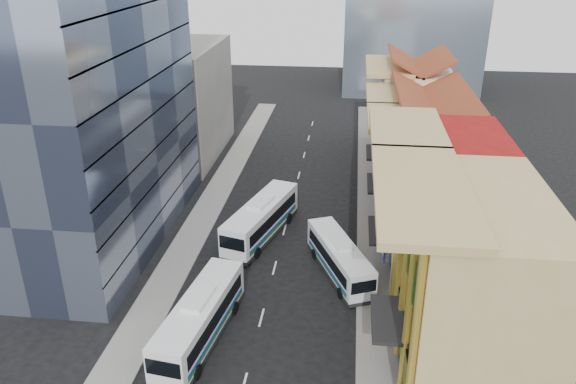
# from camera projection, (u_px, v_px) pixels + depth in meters

# --- Properties ---
(sidewalk_right) EXTENTS (3.00, 90.00, 0.15)m
(sidewalk_right) POSITION_uv_depth(u_px,v_px,m) (373.00, 234.00, 53.42)
(sidewalk_right) COLOR slate
(sidewalk_right) RESTS_ON ground
(sidewalk_left) EXTENTS (3.00, 90.00, 0.15)m
(sidewalk_left) POSITION_uv_depth(u_px,v_px,m) (199.00, 224.00, 55.23)
(sidewalk_left) COLOR slate
(sidewalk_left) RESTS_ON ground
(shophouse_tan) EXTENTS (8.00, 14.00, 12.00)m
(shophouse_tan) POSITION_uv_depth(u_px,v_px,m) (473.00, 284.00, 35.00)
(shophouse_tan) COLOR tan
(shophouse_tan) RESTS_ON ground
(shophouse_red) EXTENTS (8.00, 10.00, 12.00)m
(shophouse_red) POSITION_uv_depth(u_px,v_px,m) (446.00, 203.00, 45.88)
(shophouse_red) COLOR maroon
(shophouse_red) RESTS_ON ground
(shophouse_cream_near) EXTENTS (8.00, 9.00, 10.00)m
(shophouse_cream_near) POSITION_uv_depth(u_px,v_px,m) (432.00, 171.00, 54.90)
(shophouse_cream_near) COLOR silver
(shophouse_cream_near) RESTS_ON ground
(shophouse_cream_mid) EXTENTS (8.00, 9.00, 10.00)m
(shophouse_cream_mid) POSITION_uv_depth(u_px,v_px,m) (422.00, 141.00, 63.07)
(shophouse_cream_mid) COLOR silver
(shophouse_cream_mid) RESTS_ON ground
(shophouse_cream_far) EXTENTS (8.00, 12.00, 11.00)m
(shophouse_cream_far) POSITION_uv_depth(u_px,v_px,m) (415.00, 111.00, 72.38)
(shophouse_cream_far) COLOR silver
(shophouse_cream_far) RESTS_ON ground
(office_tower) EXTENTS (12.00, 26.00, 30.00)m
(office_tower) POSITION_uv_depth(u_px,v_px,m) (80.00, 78.00, 47.33)
(office_tower) COLOR #444F6C
(office_tower) RESTS_ON ground
(office_block_far) EXTENTS (10.00, 18.00, 14.00)m
(office_block_far) POSITION_uv_depth(u_px,v_px,m) (179.00, 101.00, 71.34)
(office_block_far) COLOR gray
(office_block_far) RESTS_ON ground
(bus_left_near) EXTENTS (4.18, 11.51, 3.61)m
(bus_left_near) POSITION_uv_depth(u_px,v_px,m) (200.00, 318.00, 38.67)
(bus_left_near) COLOR white
(bus_left_near) RESTS_ON ground
(bus_left_far) EXTENTS (5.86, 12.04, 3.76)m
(bus_left_far) POSITION_uv_depth(u_px,v_px,m) (261.00, 218.00, 52.40)
(bus_left_far) COLOR white
(bus_left_far) RESTS_ON ground
(bus_right) EXTENTS (6.11, 10.15, 3.22)m
(bus_right) POSITION_uv_depth(u_px,v_px,m) (339.00, 258.00, 46.45)
(bus_right) COLOR white
(bus_right) RESTS_ON ground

